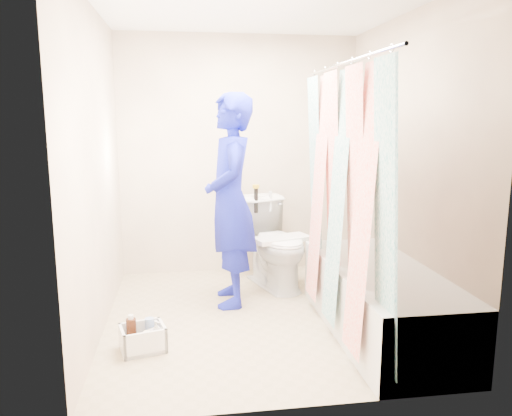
{
  "coord_description": "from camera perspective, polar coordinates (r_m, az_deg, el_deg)",
  "views": [
    {
      "loc": [
        -0.58,
        -3.77,
        1.6
      ],
      "look_at": [
        0.02,
        0.25,
        0.85
      ],
      "focal_mm": 35.0,
      "sensor_mm": 36.0,
      "label": 1
    }
  ],
  "objects": [
    {
      "name": "floor",
      "position": [
        4.14,
        0.24,
        -12.32
      ],
      "size": [
        2.6,
        2.6,
        0.0
      ],
      "primitive_type": "plane",
      "color": "tan",
      "rests_on": "ground"
    },
    {
      "name": "ceiling",
      "position": [
        3.9,
        0.27,
        22.3
      ],
      "size": [
        2.4,
        2.6,
        0.02
      ],
      "primitive_type": "cube",
      "color": "white",
      "rests_on": "wall_back"
    },
    {
      "name": "wall_back",
      "position": [
        5.12,
        -1.96,
        5.96
      ],
      "size": [
        2.4,
        0.02,
        2.4
      ],
      "primitive_type": "cube",
      "color": "beige",
      "rests_on": "ground"
    },
    {
      "name": "wall_front",
      "position": [
        2.57,
        4.64,
        1.43
      ],
      "size": [
        2.4,
        0.02,
        2.4
      ],
      "primitive_type": "cube",
      "color": "beige",
      "rests_on": "ground"
    },
    {
      "name": "wall_left",
      "position": [
        3.84,
        -17.78,
        3.97
      ],
      "size": [
        0.02,
        2.6,
        2.4
      ],
      "primitive_type": "cube",
      "color": "beige",
      "rests_on": "ground"
    },
    {
      "name": "wall_right",
      "position": [
        4.19,
        16.77,
        4.52
      ],
      "size": [
        0.02,
        2.6,
        2.4
      ],
      "primitive_type": "cube",
      "color": "beige",
      "rests_on": "ground"
    },
    {
      "name": "bathtub",
      "position": [
        3.87,
        13.96,
        -10.0
      ],
      "size": [
        0.7,
        1.75,
        0.5
      ],
      "color": "silver",
      "rests_on": "ground"
    },
    {
      "name": "curtain_rod",
      "position": [
        3.54,
        10.06,
        15.97
      ],
      "size": [
        0.02,
        1.9,
        0.02
      ],
      "primitive_type": "cylinder",
      "rotation": [
        1.57,
        0.0,
        0.0
      ],
      "color": "silver",
      "rests_on": "wall_back"
    },
    {
      "name": "shower_curtain",
      "position": [
        3.57,
        9.58,
        0.94
      ],
      "size": [
        0.06,
        1.75,
        1.8
      ],
      "primitive_type": "cube",
      "color": "white",
      "rests_on": "curtain_rod"
    },
    {
      "name": "toilet",
      "position": [
        4.72,
        2.17,
        -4.04
      ],
      "size": [
        0.7,
        0.92,
        0.84
      ],
      "primitive_type": "imported",
      "rotation": [
        0.0,
        0.0,
        0.31
      ],
      "color": "white",
      "rests_on": "ground"
    },
    {
      "name": "tank_lid",
      "position": [
        4.59,
        2.97,
        -3.54
      ],
      "size": [
        0.56,
        0.37,
        0.04
      ],
      "primitive_type": "cube",
      "rotation": [
        0.0,
        0.0,
        0.31
      ],
      "color": "white",
      "rests_on": "toilet"
    },
    {
      "name": "tank_internals",
      "position": [
        4.81,
        0.44,
        1.18
      ],
      "size": [
        0.2,
        0.1,
        0.27
      ],
      "color": "black",
      "rests_on": "toilet"
    },
    {
      "name": "plumber",
      "position": [
        4.21,
        -2.95,
        0.83
      ],
      "size": [
        0.43,
        0.65,
        1.79
      ],
      "primitive_type": "imported",
      "rotation": [
        0.0,
        0.0,
        -1.57
      ],
      "color": "#0E1790",
      "rests_on": "ground"
    },
    {
      "name": "cleaning_caddy",
      "position": [
        3.65,
        -12.65,
        -14.39
      ],
      "size": [
        0.35,
        0.3,
        0.23
      ],
      "rotation": [
        0.0,
        0.0,
        0.26
      ],
      "color": "white",
      "rests_on": "ground"
    }
  ]
}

